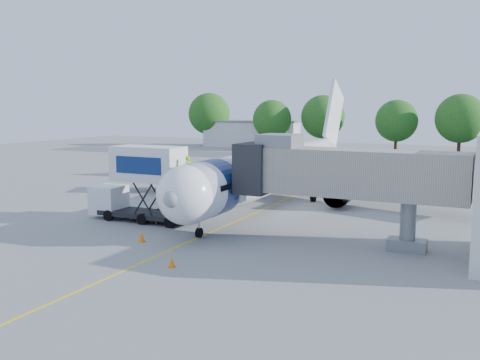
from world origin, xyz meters
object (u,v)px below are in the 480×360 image
at_px(aircraft, 278,169).
at_px(catering_hiloader, 141,184).
at_px(jet_bridge, 333,173).
at_px(ground_tug, 81,246).

bearing_deg(aircraft, catering_hiloader, -119.38).
height_order(aircraft, catering_hiloader, aircraft).
xyz_separation_m(jet_bridge, ground_tug, (-11.35, -9.59, -3.60)).
relative_size(jet_bridge, catering_hiloader, 1.64).
relative_size(jet_bridge, ground_tug, 3.57).
xyz_separation_m(aircraft, jet_bridge, (7.99, -11.12, 1.39)).
height_order(aircraft, jet_bridge, aircraft).
distance_m(jet_bridge, catering_hiloader, 14.34).
distance_m(aircraft, ground_tug, 21.10).
relative_size(aircraft, ground_tug, 9.69).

